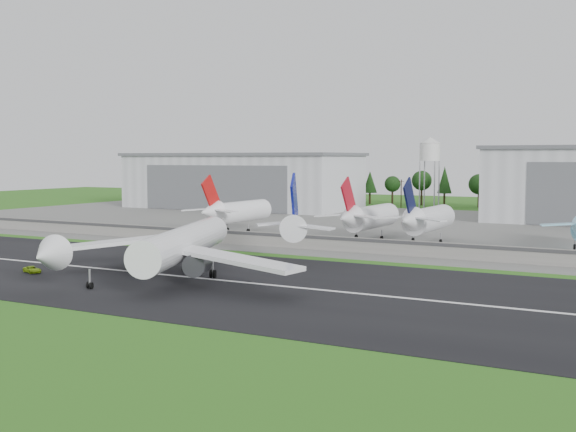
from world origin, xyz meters
The scene contains 14 objects.
ground centered at (0.00, 0.00, 0.00)m, with size 600.00×600.00×0.00m, color #2A6718.
runway centered at (0.00, 10.00, 0.05)m, with size 320.00×60.00×0.10m, color black.
runway_centerline centered at (0.00, 10.00, 0.11)m, with size 220.00×1.00×0.02m, color white.
apron centered at (0.00, 120.00, 0.05)m, with size 320.00×150.00×0.10m, color slate.
blast_fence centered at (0.00, 54.99, 1.81)m, with size 240.00×0.61×3.50m.
hangar_west centered at (-80.00, 164.92, 11.63)m, with size 97.00×44.00×23.20m.
water_tower centered at (-5.00, 185.00, 24.55)m, with size 8.40×8.40×29.40m.
utility_poles centered at (0.00, 200.00, 0.00)m, with size 230.00×3.00×12.00m, color black, non-canonical shape.
treeline centered at (0.00, 215.00, 0.00)m, with size 320.00×16.00×22.00m, color black, non-canonical shape.
main_airliner centered at (5.19, 9.59, 4.89)m, with size 53.57×57.36×18.17m.
ground_vehicle centered at (-21.95, 0.17, 0.71)m, with size 2.02×4.37×1.22m, color #93C216.
parked_jet_red_a centered at (-26.82, 76.58, 6.27)m, with size 7.36×31.29×16.78m.
parked_jet_red_b centered at (12.89, 76.57, 6.26)m, with size 7.36×31.29×16.78m.
parked_jet_navy centered at (28.15, 76.58, 6.33)m, with size 7.36×31.29×16.84m.
Camera 1 is at (82.21, -92.79, 21.22)m, focal length 45.00 mm.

